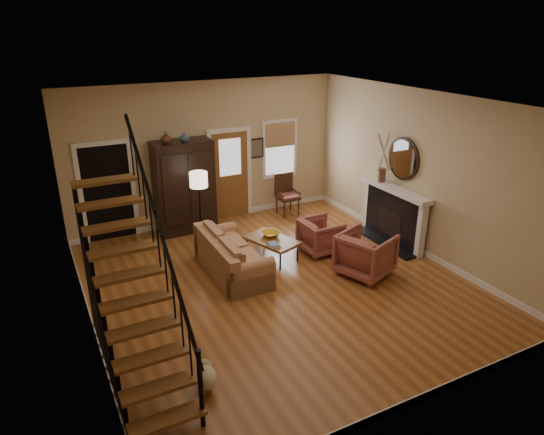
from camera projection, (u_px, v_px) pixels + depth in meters
name	position (u px, v px, depth m)	size (l,w,h in m)	color
room	(218.00, 183.00, 9.66)	(7.00, 7.33, 3.30)	#9B5927
staircase	(131.00, 268.00, 6.09)	(0.94, 2.80, 3.20)	brown
fireplace	(395.00, 210.00, 10.41)	(0.33, 1.95, 2.30)	black
armoire	(184.00, 187.00, 10.85)	(1.30, 0.60, 2.10)	black
vase_a	(166.00, 138.00, 10.18)	(0.24, 0.24, 0.25)	#4C2619
vase_b	(184.00, 137.00, 10.36)	(0.20, 0.20, 0.21)	#334C60
sofa	(232.00, 255.00, 9.19)	(0.86, 1.99, 0.74)	#B17D50
coffee_table	(272.00, 248.00, 9.84)	(0.64, 1.10, 0.42)	brown
bowl	(271.00, 234.00, 9.89)	(0.37, 0.37, 0.09)	gold
books	(273.00, 245.00, 9.45)	(0.20, 0.27, 0.05)	beige
armchair_left	(366.00, 254.00, 9.12)	(0.90, 0.93, 0.84)	maroon
armchair_right	(321.00, 236.00, 10.05)	(0.76, 0.78, 0.71)	maroon
floor_lamp	(200.00, 210.00, 10.19)	(0.37, 0.37, 1.63)	black
side_chair	(288.00, 195.00, 11.97)	(0.54, 0.54, 1.02)	#3E2313
dog	(206.00, 379.00, 6.31)	(0.27, 0.45, 0.33)	beige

